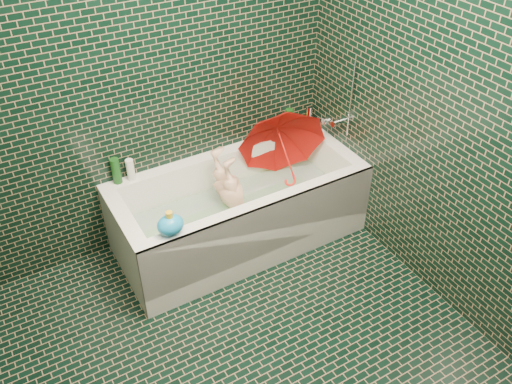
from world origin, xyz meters
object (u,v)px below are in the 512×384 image
rubber_duck (292,126)px  bath_toy (170,225)px  umbrella (286,154)px  bathtub (240,217)px  child (236,203)px

rubber_duck → bath_toy: bearing=-158.0°
umbrella → bath_toy: umbrella is taller
bathtub → bath_toy: 0.79m
child → umbrella: (0.41, 0.01, 0.27)m
umbrella → bath_toy: 1.07m
bathtub → child: bathtub is taller
child → umbrella: umbrella is taller
child → bath_toy: 0.75m
umbrella → rubber_duck: umbrella is taller
child → bathtub: bearing=14.2°
bathtub → child: size_ratio=2.00×
bathtub → child: 0.11m
child → rubber_duck: (0.64, 0.29, 0.28)m
child → bath_toy: size_ratio=5.26×
umbrella → child: bearing=-156.3°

